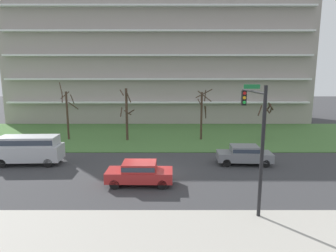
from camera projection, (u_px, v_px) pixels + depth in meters
ground at (150, 174)px, 21.16m from camera, size 160.00×160.00×0.00m
sidewalk_curb_near at (138, 232)px, 13.27m from camera, size 80.00×4.00×0.15m
grass_lawn_strip at (157, 135)px, 34.94m from camera, size 80.00×16.00×0.08m
apartment_building at (160, 58)px, 46.43m from camera, size 45.99×11.88×20.15m
tree_far_left at (68, 112)px, 31.96m from camera, size 1.88×1.83×6.50m
tree_left at (128, 113)px, 31.63m from camera, size 1.65×1.63×5.85m
tree_center at (203, 112)px, 31.89m from camera, size 1.86×2.32×5.77m
tree_right at (266, 120)px, 31.79m from camera, size 1.84×1.83×4.38m
sedan_gray_near_left at (245, 154)px, 23.44m from camera, size 4.49×2.04×1.57m
van_silver_center_left at (30, 148)px, 23.41m from camera, size 5.27×2.19×2.36m
sedan_red_center_right at (140, 172)px, 19.04m from camera, size 4.43×1.87×1.57m
traffic_signal_mast at (256, 127)px, 15.14m from camera, size 0.90×4.24×6.79m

